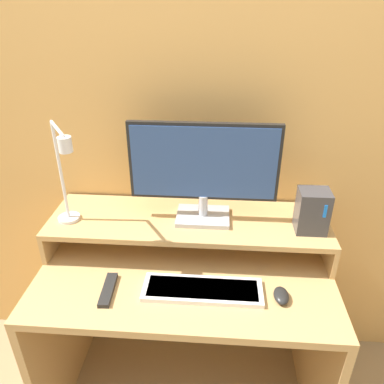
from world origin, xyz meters
The scene contains 9 objects.
wall_back centered at (0.00, 0.66, 1.25)m, with size 6.00×0.05×2.50m.
desk centered at (0.00, 0.31, 0.49)m, with size 1.11×0.62×0.70m.
monitor_shelf centered at (0.00, 0.46, 0.82)m, with size 1.11×0.33×0.14m.
monitor centered at (0.06, 0.46, 1.05)m, with size 0.56×0.16×0.39m.
desk_lamp centered at (-0.43, 0.36, 1.06)m, with size 0.17×0.21×0.41m.
router_dock centered at (0.46, 0.41, 0.92)m, with size 0.11×0.10×0.17m.
keyboard centered at (0.07, 0.19, 0.71)m, with size 0.42×0.13×0.02m.
mouse centered at (0.34, 0.18, 0.72)m, with size 0.05×0.09×0.03m.
remote_control centered at (-0.26, 0.17, 0.71)m, with size 0.05×0.17×0.02m.
Camera 1 is at (0.11, -0.80, 1.64)m, focal length 35.00 mm.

